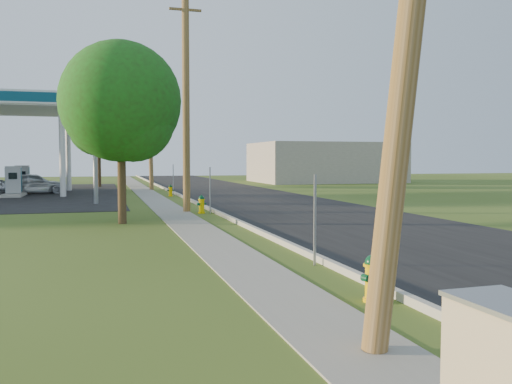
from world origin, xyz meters
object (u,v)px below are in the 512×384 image
Objects in this scene: price_pylon at (94,99)px; tree_verge at (124,106)px; tree_lot at (100,128)px; hydrant_far at (171,191)px; fuel_pump_ne at (14,185)px; car_silver at (33,183)px; utility_pole_mid at (186,99)px; hydrant_mid at (202,204)px; utility_pole_far at (150,127)px; hydrant_near at (373,278)px; fuel_pump_se at (23,182)px.

tree_verge is (1.09, -9.26, -1.21)m from price_pylon.
hydrant_far is at bearing -72.64° from tree_lot.
car_silver is at bearing 68.06° from fuel_pump_ne.
fuel_pump_ne is (-8.90, 13.00, -4.23)m from utility_pole_mid.
fuel_pump_ne is at bearing 124.31° from hydrant_mid.
utility_pole_far is 11.70× the size of hydrant_near.
utility_pole_far is 1.45× the size of tree_verge.
utility_pole_far reaches higher than car_silver.
utility_pole_far is 9.43m from car_silver.
fuel_pump_se reaches higher than hydrant_near.
fuel_pump_se is 3.94× the size of hydrant_near.
hydrant_near reaches higher than hydrant_mid.
tree_lot is 40.15m from hydrant_near.
car_silver is (-8.62, 31.08, 0.32)m from hydrant_near.
fuel_pump_ne is at bearing 164.02° from hydrant_far.
fuel_pump_se is (0.00, 4.00, 0.00)m from fuel_pump_ne.
hydrant_mid is (0.52, -18.80, -4.41)m from utility_pole_far.
car_silver reaches higher than hydrant_mid.
price_pylon is (5.00, -11.50, 4.71)m from fuel_pump_se.
fuel_pump_se is 21.91m from tree_verge.
fuel_pump_se reaches higher than hydrant_mid.
tree_lot is at bearing 99.64° from hydrant_mid.
tree_lot is at bearing 107.36° from hydrant_far.
fuel_pump_se is 34.24m from hydrant_near.
tree_verge is 8.70× the size of hydrant_far.
utility_pole_far is at bearing -86.55° from car_silver.
fuel_pump_se is 13.40m from price_pylon.
fuel_pump_se reaches higher than hydrant_far.
fuel_pump_ne is (-8.90, -5.00, -4.08)m from utility_pole_far.
utility_pole_mid is 2.33× the size of car_silver.
hydrant_mid is 11.09m from hydrant_far.
tree_lot reaches higher than hydrant_mid.
price_pylon reaches higher than tree_verge.
tree_verge is at bearing -126.84° from utility_pole_mid.
hydrant_mid is at bearing -167.79° from car_silver.
utility_pole_mid is at bearing -93.11° from hydrant_far.
hydrant_far is (4.21, -13.48, -4.56)m from tree_lot.
fuel_pump_se is 0.76× the size of car_silver.
utility_pole_mid is 13.01× the size of hydrant_far.
fuel_pump_ne is 9.85m from hydrant_far.
hydrant_far is 9.88m from car_silver.
hydrant_far is at bearing -135.60° from car_silver.
hydrant_mid is 1.07× the size of hydrant_far.
hydrant_near is 1.01× the size of hydrant_mid.
hydrant_far is (9.46, -2.71, -0.35)m from fuel_pump_ne.
fuel_pump_ne is 4.00m from fuel_pump_se.
car_silver is at bearing 118.11° from hydrant_mid.
tree_lot reaches higher than hydrant_near.
tree_lot is (5.24, 10.77, 4.20)m from fuel_pump_ne.
utility_pole_far is at bearing 91.02° from hydrant_near.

